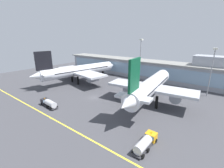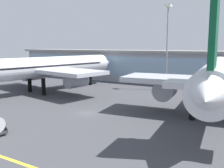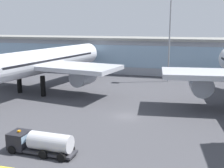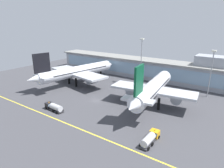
{
  "view_description": "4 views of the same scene",
  "coord_description": "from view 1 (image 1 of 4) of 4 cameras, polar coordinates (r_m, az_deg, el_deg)",
  "views": [
    {
      "loc": [
        46.65,
        -46.23,
        26.29
      ],
      "look_at": [
        5.36,
        6.83,
        5.84
      ],
      "focal_mm": 24.79,
      "sensor_mm": 36.0,
      "label": 1
    },
    {
      "loc": [
        30.46,
        -40.63,
        13.52
      ],
      "look_at": [
        -1.12,
        11.92,
        4.31
      ],
      "focal_mm": 41.32,
      "sensor_mm": 36.0,
      "label": 2
    },
    {
      "loc": [
        10.7,
        -48.14,
        16.37
      ],
      "look_at": [
        -4.28,
        6.12,
        4.46
      ],
      "focal_mm": 46.23,
      "sensor_mm": 36.0,
      "label": 3
    },
    {
      "loc": [
        52.63,
        -62.89,
        33.98
      ],
      "look_at": [
        2.03,
        9.79,
        5.61
      ],
      "focal_mm": 31.45,
      "sensor_mm": 36.0,
      "label": 4
    }
  ],
  "objects": [
    {
      "name": "taxiway_centreline_stripe",
      "position": [
        58.77,
        -22.35,
        -11.03
      ],
      "size": [
        144.0,
        0.5,
        0.01
      ],
      "primitive_type": "cube",
      "color": "yellow",
      "rests_on": "ground"
    },
    {
      "name": "terminal_building",
      "position": [
        105.77,
        12.2,
        5.66
      ],
      "size": [
        129.44,
        14.0,
        16.93
      ],
      "color": "#9399A3",
      "rests_on": "ground"
    },
    {
      "name": "airliner_near_right",
      "position": [
        63.46,
        13.99,
        -0.79
      ],
      "size": [
        35.71,
        49.64,
        20.53
      ],
      "rotation": [
        0.0,
        0.0,
        1.69
      ],
      "color": "black",
      "rests_on": "ground"
    },
    {
      "name": "apron_light_mast_centre",
      "position": [
        81.06,
        33.05,
        5.83
      ],
      "size": [
        1.8,
        1.8,
        21.9
      ],
      "color": "gray",
      "rests_on": "ground"
    },
    {
      "name": "baggage_tug_near",
      "position": [
        41.53,
        12.39,
        -20.17
      ],
      "size": [
        3.01,
        9.08,
        2.9
      ],
      "rotation": [
        0.0,
        0.0,
        1.56
      ],
      "color": "black",
      "rests_on": "ground"
    },
    {
      "name": "fuel_tanker_truck",
      "position": [
        66.08,
        -22.38,
        -6.46
      ],
      "size": [
        9.16,
        3.31,
        2.9
      ],
      "rotation": [
        0.0,
        0.0,
        3.09
      ],
      "color": "black",
      "rests_on": "ground"
    },
    {
      "name": "airliner_near_left",
      "position": [
        94.58,
        -11.94,
        4.89
      ],
      "size": [
        40.62,
        55.56,
        19.61
      ],
      "rotation": [
        0.0,
        0.0,
        1.39
      ],
      "color": "black",
      "rests_on": "ground"
    },
    {
      "name": "ground_plane",
      "position": [
        70.74,
        -6.87,
        -5.03
      ],
      "size": [
        180.0,
        180.0,
        0.0
      ],
      "primitive_type": "plane",
      "color": "#424247"
    },
    {
      "name": "apron_light_mast_west",
      "position": [
        91.46,
        10.44,
        10.44
      ],
      "size": [
        1.8,
        1.8,
        25.34
      ],
      "color": "gray",
      "rests_on": "ground"
    }
  ]
}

